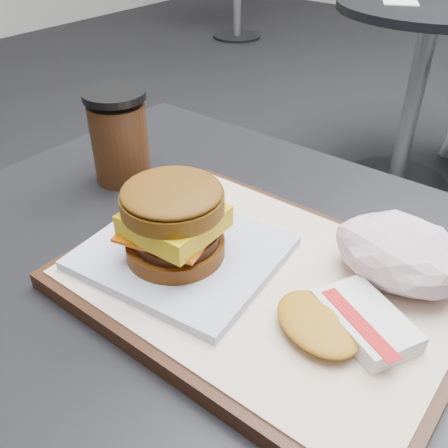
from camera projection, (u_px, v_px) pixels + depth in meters
customer_table at (235, 379)px, 0.64m from camera, size 0.80×0.60×0.77m
serving_tray at (264, 285)px, 0.50m from camera, size 0.38×0.28×0.02m
breakfast_sandwich at (177, 229)px, 0.49m from camera, size 0.21×0.19×0.09m
hash_brown at (344, 321)px, 0.43m from camera, size 0.13×0.12×0.02m
crumpled_wrapper at (403, 254)px, 0.48m from camera, size 0.13×0.10×0.06m
coffee_cup at (120, 138)px, 0.66m from camera, size 0.08×0.08×0.12m
neighbor_table at (423, 58)px, 1.91m from camera, size 0.70×0.70×0.75m
napkin at (400, 2)px, 1.79m from camera, size 0.16×0.16×0.00m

